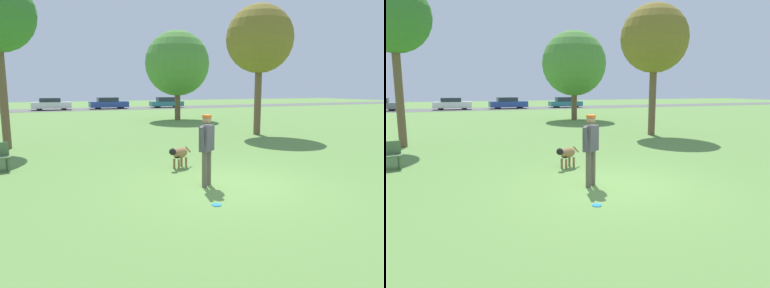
# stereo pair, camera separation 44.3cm
# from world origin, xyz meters

# --- Properties ---
(ground_plane) EXTENTS (120.00, 120.00, 0.00)m
(ground_plane) POSITION_xyz_m (0.00, 0.00, 0.00)
(ground_plane) COLOR #608C42
(far_road_strip) EXTENTS (120.00, 6.00, 0.01)m
(far_road_strip) POSITION_xyz_m (0.00, 34.20, 0.01)
(far_road_strip) COLOR #5B5B59
(far_road_strip) RESTS_ON ground_plane
(person) EXTENTS (0.61, 0.55, 1.78)m
(person) POSITION_xyz_m (-0.54, 0.16, 1.07)
(person) COLOR #665B4C
(person) RESTS_ON ground_plane
(dog) EXTENTS (0.92, 0.62, 0.66)m
(dog) POSITION_xyz_m (-0.47, 2.25, 0.45)
(dog) COLOR olive
(dog) RESTS_ON ground_plane
(frisbee) EXTENTS (0.20, 0.20, 0.02)m
(frisbee) POSITION_xyz_m (-0.97, -1.22, 0.01)
(frisbee) COLOR #268CE5
(frisbee) RESTS_ON ground_plane
(tree_far_right) EXTENTS (4.87, 4.87, 6.71)m
(tree_far_right) POSITION_xyz_m (5.23, 17.57, 4.26)
(tree_far_right) COLOR brown
(tree_far_right) RESTS_ON ground_plane
(tree_near_left) EXTENTS (2.90, 2.90, 6.68)m
(tree_near_left) POSITION_xyz_m (-5.66, 8.17, 5.18)
(tree_near_left) COLOR brown
(tree_near_left) RESTS_ON ground_plane
(tree_near_right) EXTENTS (3.42, 3.42, 6.60)m
(tree_near_right) POSITION_xyz_m (6.07, 7.88, 4.85)
(tree_near_right) COLOR brown
(tree_near_right) RESTS_ON ground_plane
(parked_car_white) EXTENTS (4.21, 1.94, 1.35)m
(parked_car_white) POSITION_xyz_m (-3.58, 33.98, 0.68)
(parked_car_white) COLOR white
(parked_car_white) RESTS_ON ground_plane
(parked_car_blue) EXTENTS (4.48, 1.94, 1.35)m
(parked_car_blue) POSITION_xyz_m (2.70, 34.05, 0.66)
(parked_car_blue) COLOR #284293
(parked_car_blue) RESTS_ON ground_plane
(parked_car_teal) EXTENTS (4.20, 1.85, 1.31)m
(parked_car_teal) POSITION_xyz_m (9.90, 34.04, 0.63)
(parked_car_teal) COLOR teal
(parked_car_teal) RESTS_ON ground_plane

